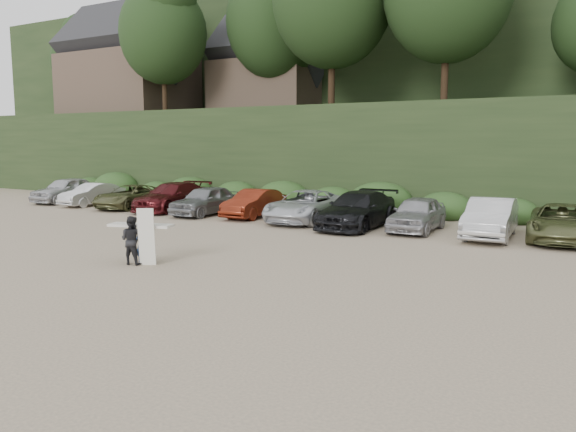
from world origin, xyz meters
The scene contains 5 objects.
ground centered at (0.00, 0.00, 0.00)m, with size 120.00×120.00×0.00m, color tan.
hillside_backdrop centered at (-0.26, 35.93, 11.22)m, with size 90.00×41.50×28.00m.
parked_cars centered at (-0.19, 10.04, 0.76)m, with size 39.58×6.29×1.63m.
child_surfer centered at (-1.75, -0.76, 0.86)m, with size 2.18×1.15×1.26m.
adult_surfer centered at (-1.76, -1.12, 0.79)m, with size 1.26×0.71×1.83m.
Camera 1 is at (11.19, -13.93, 3.89)m, focal length 35.00 mm.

